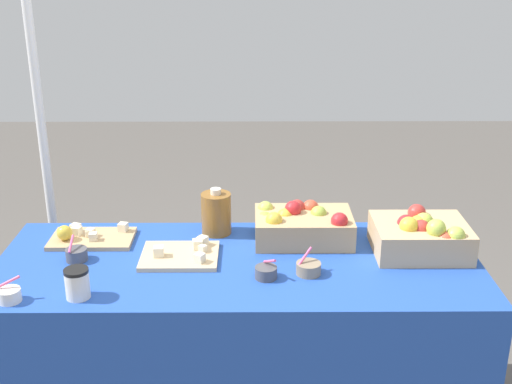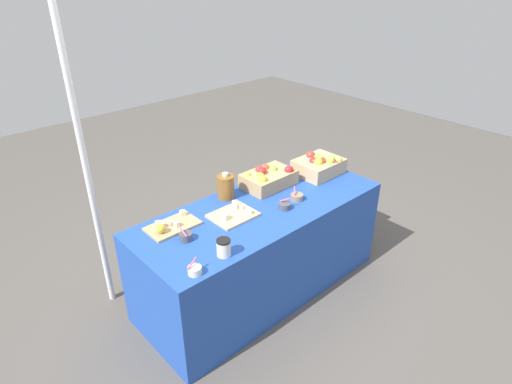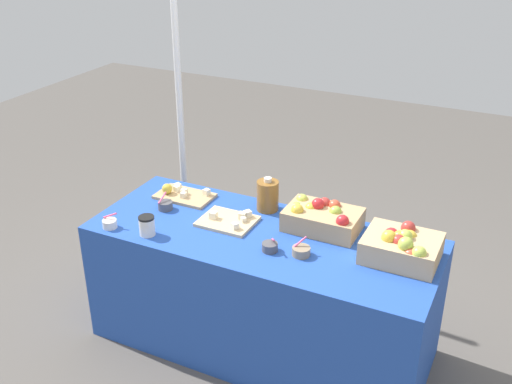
# 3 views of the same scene
# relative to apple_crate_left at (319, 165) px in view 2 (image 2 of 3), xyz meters

# --- Properties ---
(ground_plane) EXTENTS (10.00, 10.00, 0.00)m
(ground_plane) POSITION_rel_apple_crate_left_xyz_m (-0.73, -0.08, -0.82)
(ground_plane) COLOR #56514C
(table) EXTENTS (1.90, 0.76, 0.74)m
(table) POSITION_rel_apple_crate_left_xyz_m (-0.73, -0.08, -0.45)
(table) COLOR #234CAD
(table) RESTS_ON ground_plane
(apple_crate_left) EXTENTS (0.37, 0.30, 0.18)m
(apple_crate_left) POSITION_rel_apple_crate_left_xyz_m (0.00, 0.00, 0.00)
(apple_crate_left) COLOR tan
(apple_crate_left) RESTS_ON table
(apple_crate_middle) EXTENTS (0.40, 0.27, 0.16)m
(apple_crate_middle) POSITION_rel_apple_crate_left_xyz_m (-0.47, 0.13, -0.01)
(apple_crate_middle) COLOR tan
(apple_crate_middle) RESTS_ON table
(cutting_board_front) EXTENTS (0.30, 0.25, 0.06)m
(cutting_board_front) POSITION_rel_apple_crate_left_xyz_m (-0.96, -0.04, -0.06)
(cutting_board_front) COLOR #D1B284
(cutting_board_front) RESTS_ON table
(cutting_board_back) EXTENTS (0.34, 0.21, 0.08)m
(cutting_board_back) POSITION_rel_apple_crate_left_xyz_m (-1.36, 0.12, -0.06)
(cutting_board_back) COLOR tan
(cutting_board_back) RESTS_ON table
(sample_bowl_near) EXTENTS (0.08, 0.08, 0.09)m
(sample_bowl_near) POSITION_rel_apple_crate_left_xyz_m (-1.52, -0.38, -0.05)
(sample_bowl_near) COLOR silver
(sample_bowl_near) RESTS_ON table
(sample_bowl_mid) EXTENTS (0.09, 0.09, 0.10)m
(sample_bowl_mid) POSITION_rel_apple_crate_left_xyz_m (-0.47, -0.18, -0.05)
(sample_bowl_mid) COLOR gray
(sample_bowl_mid) RESTS_ON table
(sample_bowl_far) EXTENTS (0.08, 0.09, 0.09)m
(sample_bowl_far) POSITION_rel_apple_crate_left_xyz_m (-0.63, -0.21, -0.05)
(sample_bowl_far) COLOR #4C4C51
(sample_bowl_far) RESTS_ON table
(sample_bowl_extra) EXTENTS (0.08, 0.09, 0.09)m
(sample_bowl_extra) POSITION_rel_apple_crate_left_xyz_m (-1.37, -0.06, -0.05)
(sample_bowl_extra) COLOR #4C4C51
(sample_bowl_extra) RESTS_ON table
(cider_jug) EXTENTS (0.13, 0.13, 0.20)m
(cider_jug) POSITION_rel_apple_crate_left_xyz_m (-0.83, 0.20, 0.02)
(cider_jug) COLOR brown
(cider_jug) RESTS_ON table
(coffee_cup) EXTENTS (0.09, 0.09, 0.11)m
(coffee_cup) POSITION_rel_apple_crate_left_xyz_m (-1.29, -0.35, -0.02)
(coffee_cup) COLOR silver
(coffee_cup) RESTS_ON table
(tent_pole) EXTENTS (0.04, 0.04, 2.24)m
(tent_pole) POSITION_rel_apple_crate_left_xyz_m (-1.66, 0.60, 0.31)
(tent_pole) COLOR white
(tent_pole) RESTS_ON ground_plane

